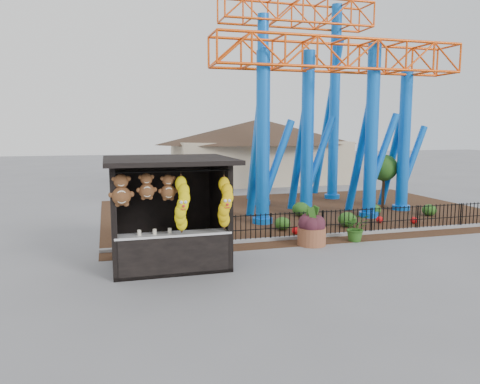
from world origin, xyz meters
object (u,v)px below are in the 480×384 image
object	(u,v)px
prize_booth	(169,214)
roller_coaster	(322,74)
terracotta_planter	(312,236)
potted_plant	(356,227)

from	to	relation	value
prize_booth	roller_coaster	world-z (taller)	roller_coaster
prize_booth	terracotta_planter	size ratio (longest dim) A/B	3.62
prize_booth	roller_coaster	size ratio (longest dim) A/B	0.32
roller_coaster	potted_plant	bearing A→B (deg)	-103.46
prize_booth	potted_plant	distance (m)	6.87
terracotta_planter	potted_plant	xyz separation A→B (m)	(1.72, 0.06, 0.19)
prize_booth	roller_coaster	bearing A→B (deg)	42.02
terracotta_planter	prize_booth	bearing A→B (deg)	-166.45
roller_coaster	terracotta_planter	size ratio (longest dim) A/B	11.39
roller_coaster	prize_booth	bearing A→B (deg)	-137.98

